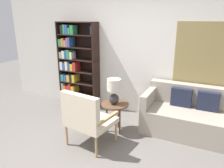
{
  "coord_description": "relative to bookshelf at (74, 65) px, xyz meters",
  "views": [
    {
      "loc": [
        1.68,
        -2.19,
        2.02
      ],
      "look_at": [
        0.11,
        1.04,
        0.9
      ],
      "focal_mm": 35.0,
      "sensor_mm": 36.0,
      "label": 1
    }
  ],
  "objects": [
    {
      "name": "ground_plane",
      "position": [
        1.24,
        -1.85,
        -0.94
      ],
      "size": [
        14.0,
        14.0,
        0.0
      ],
      "primitive_type": "plane",
      "color": "#66605B"
    },
    {
      "name": "wall_back",
      "position": [
        1.27,
        0.18,
        0.41
      ],
      "size": [
        6.4,
        0.08,
        2.7
      ],
      "color": "silver",
      "rests_on": "ground_plane"
    },
    {
      "name": "bookshelf",
      "position": [
        0.0,
        0.0,
        0.0
      ],
      "size": [
        0.94,
        0.3,
        1.91
      ],
      "color": "black",
      "rests_on": "ground_plane"
    },
    {
      "name": "armchair",
      "position": [
        1.21,
        -1.44,
        -0.41
      ],
      "size": [
        0.76,
        0.7,
        0.93
      ],
      "color": "tan",
      "rests_on": "ground_plane"
    },
    {
      "name": "couch",
      "position": [
        2.66,
        -0.25,
        -0.61
      ],
      "size": [
        1.66,
        0.82,
        0.83
      ],
      "color": "#9E9384",
      "rests_on": "ground_plane"
    },
    {
      "name": "side_table",
      "position": [
        1.41,
        -0.8,
        -0.46
      ],
      "size": [
        0.49,
        0.49,
        0.55
      ],
      "color": "brown",
      "rests_on": "ground_plane"
    },
    {
      "name": "table_lamp",
      "position": [
        1.4,
        -0.82,
        -0.13
      ],
      "size": [
        0.24,
        0.24,
        0.45
      ],
      "color": "#2D2D33",
      "rests_on": "side_table"
    }
  ]
}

